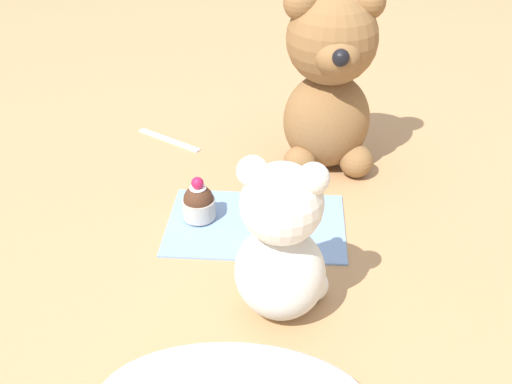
% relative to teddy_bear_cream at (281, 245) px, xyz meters
% --- Properties ---
extents(ground_plane, '(4.00, 4.00, 0.00)m').
position_rel_teddy_bear_cream_xyz_m(ground_plane, '(0.04, -0.16, -0.10)').
color(ground_plane, tan).
extents(knitted_placemat, '(0.25, 0.16, 0.01)m').
position_rel_teddy_bear_cream_xyz_m(knitted_placemat, '(0.04, -0.16, -0.09)').
color(knitted_placemat, '#7A9ED1').
rests_on(knitted_placemat, ground_plane).
extents(teddy_bear_cream, '(0.12, 0.11, 0.20)m').
position_rel_teddy_bear_cream_xyz_m(teddy_bear_cream, '(0.00, 0.00, 0.00)').
color(teddy_bear_cream, silver).
rests_on(teddy_bear_cream, ground_plane).
extents(teddy_bear_tan, '(0.15, 0.16, 0.29)m').
position_rel_teddy_bear_cream_xyz_m(teddy_bear_tan, '(-0.06, -0.34, 0.05)').
color(teddy_bear_tan, olive).
rests_on(teddy_bear_tan, ground_plane).
extents(cupcake_near_cream_bear, '(0.05, 0.05, 0.07)m').
position_rel_teddy_bear_cream_xyz_m(cupcake_near_cream_bear, '(0.01, -0.13, -0.06)').
color(cupcake_near_cream_bear, '#B2ADA3').
rests_on(cupcake_near_cream_bear, knitted_placemat).
extents(cupcake_near_tan_bear, '(0.05, 0.05, 0.06)m').
position_rel_teddy_bear_cream_xyz_m(cupcake_near_tan_bear, '(0.12, -0.17, -0.07)').
color(cupcake_near_tan_bear, '#B2ADA3').
rests_on(cupcake_near_tan_bear, knitted_placemat).
extents(teaspoon, '(0.12, 0.08, 0.01)m').
position_rel_teddy_bear_cream_xyz_m(teaspoon, '(0.21, -0.41, -0.09)').
color(teaspoon, silver).
rests_on(teaspoon, ground_plane).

